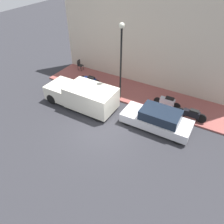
# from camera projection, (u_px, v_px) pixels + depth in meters

# --- Properties ---
(ground_plane) EXTENTS (60.00, 60.00, 0.00)m
(ground_plane) POSITION_uv_depth(u_px,v_px,m) (103.00, 129.00, 13.31)
(ground_plane) COLOR #2D2D33
(sidewalk) EXTENTS (3.08, 14.42, 0.11)m
(sidewalk) POSITION_uv_depth(u_px,v_px,m) (135.00, 93.00, 16.44)
(sidewalk) COLOR #934C47
(sidewalk) RESTS_ON ground_plane
(building_facade) EXTENTS (0.30, 14.42, 7.88)m
(building_facade) POSITION_uv_depth(u_px,v_px,m) (149.00, 35.00, 15.22)
(building_facade) COLOR beige
(building_facade) RESTS_ON ground_plane
(parked_car) EXTENTS (1.66, 4.19, 1.30)m
(parked_car) POSITION_uv_depth(u_px,v_px,m) (157.00, 119.00, 13.09)
(parked_car) COLOR silver
(parked_car) RESTS_ON ground_plane
(delivery_van) EXTENTS (2.00, 5.01, 1.61)m
(delivery_van) POSITION_uv_depth(u_px,v_px,m) (82.00, 95.00, 14.77)
(delivery_van) COLOR silver
(delivery_van) RESTS_ON ground_plane
(motorcycle_blue) EXTENTS (0.30, 1.90, 0.76)m
(motorcycle_blue) POSITION_uv_depth(u_px,v_px,m) (90.00, 80.00, 16.97)
(motorcycle_blue) COLOR navy
(motorcycle_blue) RESTS_ON sidewalk
(scooter_silver) EXTENTS (0.30, 1.86, 0.81)m
(scooter_silver) POSITION_uv_depth(u_px,v_px,m) (167.00, 102.00, 14.65)
(scooter_silver) COLOR #B7B7BF
(scooter_silver) RESTS_ON sidewalk
(motorcycle_black) EXTENTS (0.30, 1.88, 0.77)m
(motorcycle_black) POSITION_uv_depth(u_px,v_px,m) (191.00, 114.00, 13.60)
(motorcycle_black) COLOR black
(motorcycle_black) RESTS_ON sidewalk
(streetlamp) EXTENTS (0.35, 0.35, 5.24)m
(streetlamp) POSITION_uv_depth(u_px,v_px,m) (121.00, 52.00, 13.72)
(streetlamp) COLOR black
(streetlamp) RESTS_ON sidewalk
(cafe_chair) EXTENTS (0.40, 0.40, 0.90)m
(cafe_chair) POSITION_uv_depth(u_px,v_px,m) (80.00, 64.00, 19.02)
(cafe_chair) COLOR #262626
(cafe_chair) RESTS_ON sidewalk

